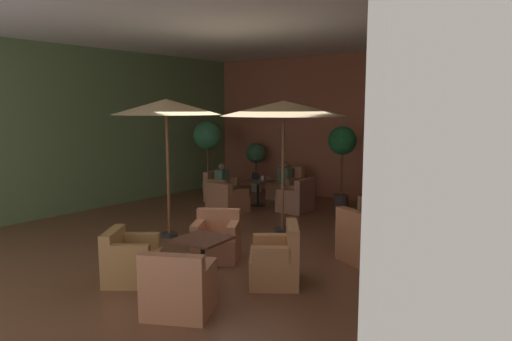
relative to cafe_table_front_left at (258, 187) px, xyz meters
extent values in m
cube|color=brown|center=(1.79, -2.89, -0.50)|extent=(9.86, 10.21, 0.02)
cube|color=#A85D43|center=(1.79, 2.17, 1.53)|extent=(9.86, 0.08, 4.04)
cube|color=#5F7C4B|center=(-3.10, -2.89, 1.53)|extent=(0.08, 10.21, 4.04)
cube|color=silver|center=(1.79, -2.89, 3.58)|extent=(9.86, 10.21, 0.06)
cylinder|color=black|center=(0.00, 0.00, -0.48)|extent=(0.39, 0.39, 0.02)
cylinder|color=black|center=(0.00, 0.00, -0.17)|extent=(0.07, 0.07, 0.64)
cube|color=#4F3924|center=(0.00, 0.00, 0.16)|extent=(0.70, 0.70, 0.03)
cube|color=#A66B4B|center=(-0.06, -1.13, -0.29)|extent=(0.82, 0.83, 0.41)
cube|color=#A66B4B|center=(-0.07, -1.44, 0.10)|extent=(0.79, 0.21, 0.37)
cube|color=#A66B4B|center=(-0.37, -1.07, 0.01)|extent=(0.19, 0.63, 0.18)
cube|color=#A66B4B|center=(0.25, -1.11, 0.01)|extent=(0.19, 0.63, 0.18)
cube|color=#A36D55|center=(1.13, 0.04, -0.29)|extent=(0.73, 0.79, 0.40)
cube|color=#A36D55|center=(1.41, 0.05, 0.13)|extent=(0.18, 0.76, 0.44)
cube|color=#A36D55|center=(1.11, -0.26, 0.00)|extent=(0.55, 0.17, 0.18)
cube|color=#A36D55|center=(1.08, 0.35, 0.00)|extent=(0.55, 0.17, 0.18)
cube|color=#B67854|center=(0.09, 1.13, -0.27)|extent=(0.87, 0.79, 0.46)
cube|color=#B67854|center=(0.11, 1.42, 0.20)|extent=(0.83, 0.22, 0.47)
cube|color=#B67854|center=(0.42, 1.07, 0.05)|extent=(0.19, 0.58, 0.18)
cube|color=#B67854|center=(-0.25, 1.12, 0.05)|extent=(0.19, 0.58, 0.18)
cube|color=#A6764F|center=(-1.12, -0.17, -0.28)|extent=(0.87, 0.81, 0.44)
cube|color=#A6764F|center=(-1.42, -0.21, 0.14)|extent=(0.27, 0.72, 0.39)
cube|color=#A6764F|center=(-1.12, 0.12, 0.05)|extent=(0.62, 0.21, 0.21)
cube|color=#A6764F|center=(-1.04, -0.45, 0.05)|extent=(0.62, 0.21, 0.21)
cylinder|color=black|center=(2.65, -4.77, -0.48)|extent=(0.41, 0.41, 0.02)
cylinder|color=black|center=(2.65, -4.77, -0.17)|extent=(0.07, 0.07, 0.64)
cube|color=#532E20|center=(2.65, -4.77, 0.16)|extent=(0.77, 0.77, 0.03)
cube|color=#A57742|center=(1.81, -5.39, -0.28)|extent=(1.04, 1.03, 0.42)
cube|color=#A57742|center=(1.58, -5.56, 0.11)|extent=(0.57, 0.69, 0.36)
cube|color=#A57742|center=(1.66, -5.12, 0.04)|extent=(0.54, 0.45, 0.23)
cube|color=#A57742|center=(2.03, -5.61, 0.04)|extent=(0.54, 0.45, 0.23)
cube|color=#B16F4B|center=(3.15, -5.69, -0.29)|extent=(1.06, 1.04, 0.41)
cube|color=#B16F4B|center=(3.29, -5.95, 0.14)|extent=(0.78, 0.52, 0.44)
cube|color=#B16F4B|center=(2.84, -5.81, 0.03)|extent=(0.40, 0.58, 0.23)
cube|color=#B16F4B|center=(3.42, -5.50, 0.03)|extent=(0.40, 0.58, 0.23)
cube|color=#A87043|center=(3.49, -4.15, -0.27)|extent=(1.05, 1.07, 0.45)
cube|color=#A87043|center=(3.71, -3.99, 0.18)|extent=(0.61, 0.75, 0.44)
cube|color=#A87043|center=(3.66, -4.44, 0.05)|extent=(0.54, 0.45, 0.20)
cube|color=#A87043|center=(3.27, -3.91, 0.05)|extent=(0.54, 0.45, 0.20)
cube|color=#B26F4C|center=(2.09, -3.88, -0.29)|extent=(1.02, 1.01, 0.41)
cube|color=#B26F4C|center=(1.94, -3.65, 0.12)|extent=(0.72, 0.54, 0.41)
cube|color=#B26F4C|center=(2.37, -3.76, 0.03)|extent=(0.43, 0.56, 0.24)
cube|color=#B26F4C|center=(1.86, -4.08, 0.03)|extent=(0.43, 0.56, 0.24)
cylinder|color=black|center=(4.62, -1.48, -0.48)|extent=(0.39, 0.39, 0.02)
cylinder|color=black|center=(4.62, -1.48, -0.17)|extent=(0.07, 0.07, 0.64)
cube|color=#4F2C19|center=(4.62, -1.48, 0.16)|extent=(0.76, 0.76, 0.03)
cube|color=#A77745|center=(5.50, -2.00, -0.29)|extent=(0.99, 1.00, 0.41)
cube|color=#A77745|center=(5.74, -2.13, 0.12)|extent=(0.51, 0.73, 0.42)
cube|color=#A77745|center=(5.31, -2.24, 0.02)|extent=(0.55, 0.40, 0.21)
cube|color=#A77745|center=(5.62, -1.71, 0.02)|extent=(0.55, 0.40, 0.21)
cube|color=#B47847|center=(5.17, -0.61, -0.28)|extent=(1.10, 1.09, 0.44)
cube|color=#B47847|center=(5.33, -0.35, 0.16)|extent=(0.77, 0.57, 0.44)
cube|color=#B47847|center=(5.41, -0.82, 0.05)|extent=(0.46, 0.60, 0.21)
cube|color=#B47847|center=(4.87, -0.47, 0.05)|extent=(0.46, 0.60, 0.21)
cube|color=#A3774E|center=(3.80, -0.85, -0.27)|extent=(1.06, 1.06, 0.44)
cube|color=#A3774E|center=(3.57, -0.67, 0.13)|extent=(0.59, 0.70, 0.36)
cube|color=#A3774E|center=(4.02, -0.64, 0.07)|extent=(0.56, 0.47, 0.24)
cube|color=#A3774E|center=(3.65, -1.12, 0.07)|extent=(0.56, 0.47, 0.24)
cube|color=#B66E45|center=(4.19, -2.41, -0.28)|extent=(1.03, 1.03, 0.43)
cube|color=#B66E45|center=(4.06, -2.68, 0.18)|extent=(0.78, 0.48, 0.47)
cube|color=#B66E45|center=(3.91, -2.23, 0.05)|extent=(0.37, 0.60, 0.22)
cube|color=#B66E45|center=(4.50, -2.50, 0.05)|extent=(0.37, 0.60, 0.22)
cylinder|color=#2D2D2D|center=(0.41, -3.44, -0.45)|extent=(0.32, 0.32, 0.08)
cylinder|color=brown|center=(0.41, -3.44, 0.85)|extent=(0.06, 0.06, 2.69)
cone|color=beige|center=(0.41, -3.44, 2.09)|extent=(2.11, 2.11, 0.30)
cylinder|color=#2D2D2D|center=(1.99, -1.75, -0.45)|extent=(0.32, 0.32, 0.08)
cylinder|color=brown|center=(1.99, -1.75, 0.84)|extent=(0.06, 0.06, 2.66)
cone|color=#D4B482|center=(1.99, -1.75, 2.06)|extent=(2.58, 2.58, 0.31)
cylinder|color=silver|center=(3.33, 1.09, -0.27)|extent=(0.36, 0.36, 0.44)
cylinder|color=brown|center=(3.33, 1.09, 0.32)|extent=(0.06, 0.06, 0.75)
sphere|color=#316539|center=(3.33, 1.09, 1.04)|extent=(0.80, 0.80, 0.80)
cylinder|color=#35382E|center=(-2.13, 0.34, -0.32)|extent=(0.38, 0.38, 0.34)
cylinder|color=brown|center=(-2.13, 0.34, 0.38)|extent=(0.06, 0.06, 1.06)
sphere|color=#368250|center=(-2.13, 0.34, 1.26)|extent=(0.83, 0.83, 0.83)
cylinder|color=silver|center=(-1.33, 1.62, -0.34)|extent=(0.32, 0.32, 0.31)
cylinder|color=brown|center=(-1.33, 1.62, 0.13)|extent=(0.06, 0.06, 0.61)
sphere|color=#2C573B|center=(-1.33, 1.62, 0.69)|extent=(0.62, 0.62, 0.62)
cylinder|color=#392F2C|center=(2.09, 0.63, -0.27)|extent=(0.36, 0.36, 0.44)
cylinder|color=brown|center=(2.09, 0.63, 0.47)|extent=(0.06, 0.06, 1.04)
sphere|color=#1F6C36|center=(2.09, 0.63, 1.28)|extent=(0.69, 0.69, 0.69)
cube|color=#527051|center=(0.09, 1.13, 0.19)|extent=(0.38, 0.26, 0.45)
sphere|color=brown|center=(0.09, 1.13, 0.49)|extent=(0.18, 0.18, 0.18)
cube|color=#344895|center=(3.80, -0.85, 0.18)|extent=(0.41, 0.43, 0.46)
sphere|color=#AD8056|center=(3.80, -0.85, 0.50)|extent=(0.19, 0.19, 0.19)
cube|color=#4C775C|center=(-1.12, -0.17, 0.16)|extent=(0.30, 0.38, 0.44)
sphere|color=#815B49|center=(-1.12, -0.17, 0.46)|extent=(0.18, 0.18, 0.18)
cylinder|color=white|center=(0.07, 0.09, 0.24)|extent=(0.08, 0.08, 0.11)
cube|color=#9EA0A5|center=(-0.02, 0.07, 0.19)|extent=(0.36, 0.31, 0.01)
cube|color=black|center=(-0.06, -0.04, 0.29)|extent=(0.30, 0.11, 0.19)
camera|label=1|loc=(7.33, -9.51, 2.09)|focal=32.56mm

